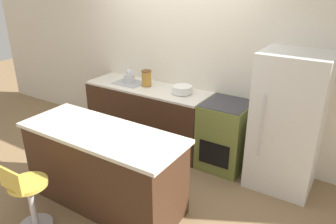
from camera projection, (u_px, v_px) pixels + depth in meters
name	position (u px, v px, depth m)	size (l,w,h in m)	color
ground_plane	(151.00, 155.00, 4.72)	(14.00, 14.00, 0.00)	#8E704C
wall_back	(176.00, 58.00, 4.73)	(8.00, 0.06, 2.60)	silver
back_counter	(148.00, 115.00, 4.94)	(1.89, 0.62, 0.91)	#422819
kitchen_island	(104.00, 167.00, 3.60)	(1.85, 0.72, 0.90)	#422819
oven_range	(224.00, 135.00, 4.33)	(0.58, 0.63, 0.91)	olive
refrigerator	(288.00, 123.00, 3.79)	(0.75, 0.67, 1.65)	silver
stool_chair	(28.00, 197.00, 3.24)	(0.38, 0.38, 0.77)	#B7B7BC
kettle	(129.00, 77.00, 4.93)	(0.16, 0.16, 0.20)	silver
mixing_bowl	(182.00, 89.00, 4.48)	(0.27, 0.27, 0.10)	white
canister_jar	(146.00, 78.00, 4.76)	(0.15, 0.15, 0.23)	#B77F33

